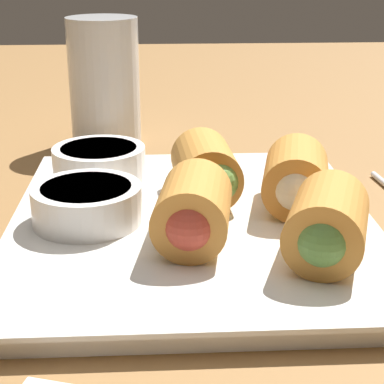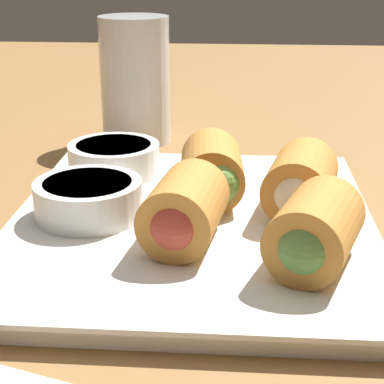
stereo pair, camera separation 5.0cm
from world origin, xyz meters
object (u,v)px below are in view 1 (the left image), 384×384
at_px(serving_plate, 192,227).
at_px(drinking_glass, 104,82).
at_px(dipping_bowl_far, 99,161).
at_px(dipping_bowl_near, 87,203).

distance_m(serving_plate, drinking_glass, 0.24).
bearing_deg(serving_plate, dipping_bowl_far, 39.75).
bearing_deg(drinking_glass, dipping_bowl_far, -178.02).
bearing_deg(drinking_glass, serving_plate, -162.15).
bearing_deg(drinking_glass, dipping_bowl_near, -179.01).
bearing_deg(dipping_bowl_far, serving_plate, -140.25).
distance_m(serving_plate, dipping_bowl_far, 0.11).
xyz_separation_m(dipping_bowl_far, drinking_glass, (0.14, 0.00, 0.03)).
relative_size(serving_plate, dipping_bowl_near, 3.85).
xyz_separation_m(serving_plate, drinking_glass, (0.22, 0.07, 0.05)).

